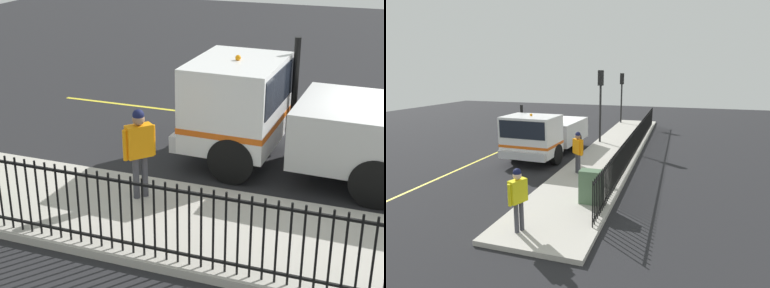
# 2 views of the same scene
# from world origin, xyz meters

# --- Properties ---
(ground_plane) EXTENTS (45.78, 45.78, 0.00)m
(ground_plane) POSITION_xyz_m (0.00, 0.00, 0.00)
(ground_plane) COLOR #232326
(ground_plane) RESTS_ON ground
(sidewalk_slab) EXTENTS (2.85, 20.81, 0.14)m
(sidewalk_slab) POSITION_xyz_m (3.33, 0.00, 0.07)
(sidewalk_slab) COLOR #B7B2A8
(sidewalk_slab) RESTS_ON ground
(lane_marking) EXTENTS (0.12, 18.73, 0.01)m
(lane_marking) POSITION_xyz_m (-2.51, 0.00, 0.00)
(lane_marking) COLOR yellow
(lane_marking) RESTS_ON ground
(work_truck) EXTENTS (2.56, 5.88, 2.60)m
(work_truck) POSITION_xyz_m (0.25, -2.08, 1.23)
(work_truck) COLOR white
(work_truck) RESTS_ON ground
(worker_standing) EXTENTS (0.51, 0.48, 1.72)m
(worker_standing) POSITION_xyz_m (2.77, -4.52, 1.19)
(worker_standing) COLOR orange
(worker_standing) RESTS_ON sidewalk_slab
(pedestrian_distant) EXTENTS (0.38, 0.60, 1.71)m
(pedestrian_distant) POSITION_xyz_m (2.79, -9.61, 1.19)
(pedestrian_distant) COLOR yellow
(pedestrian_distant) RESTS_ON sidewalk_slab
(iron_fence) EXTENTS (0.04, 17.72, 1.31)m
(iron_fence) POSITION_xyz_m (4.55, -0.00, 0.80)
(iron_fence) COLOR black
(iron_fence) RESTS_ON sidewalk_slab
(traffic_light_near) EXTENTS (0.31, 0.22, 4.11)m
(traffic_light_near) POSITION_xyz_m (2.20, 1.51, 3.05)
(traffic_light_near) COLOR black
(traffic_light_near) RESTS_ON sidewalk_slab
(traffic_light_mid) EXTENTS (0.31, 0.23, 3.89)m
(traffic_light_mid) POSITION_xyz_m (2.09, 8.99, 2.90)
(traffic_light_mid) COLOR black
(traffic_light_mid) RESTS_ON sidewalk_slab
(utility_cabinet) EXTENTS (0.72, 0.41, 1.07)m
(utility_cabinet) POSITION_xyz_m (4.08, -7.27, 0.68)
(utility_cabinet) COLOR #4C6B4C
(utility_cabinet) RESTS_ON sidewalk_slab
(traffic_cone) EXTENTS (0.40, 0.40, 0.57)m
(traffic_cone) POSITION_xyz_m (-1.68, -1.34, 0.28)
(traffic_cone) COLOR orange
(traffic_cone) RESTS_ON ground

